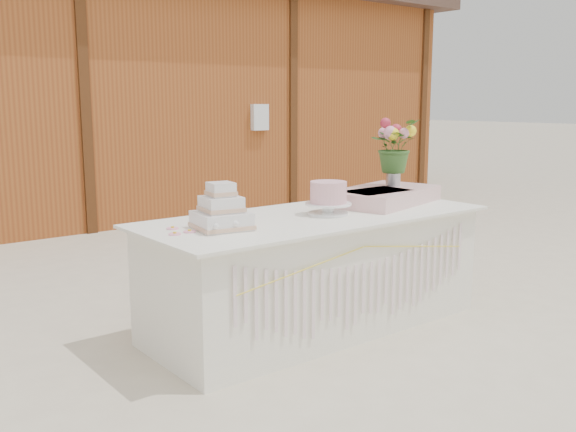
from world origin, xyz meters
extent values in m
plane|color=beige|center=(0.00, 0.00, 0.00)|extent=(80.00, 80.00, 0.00)
cube|color=brown|center=(0.00, 6.00, 1.50)|extent=(12.00, 4.00, 3.00)
cube|color=white|center=(0.00, 0.00, 0.38)|extent=(2.28, 0.88, 0.75)
cube|color=white|center=(0.00, 0.00, 0.76)|extent=(2.40, 1.00, 0.02)
cube|color=white|center=(-0.75, -0.02, 0.82)|extent=(0.34, 0.34, 0.10)
cube|color=#D7A888|center=(-0.75, -0.02, 0.79)|extent=(0.35, 0.35, 0.02)
cube|color=white|center=(-0.75, -0.02, 0.92)|extent=(0.24, 0.24, 0.09)
cube|color=#D7A888|center=(-0.75, -0.02, 0.89)|extent=(0.26, 0.26, 0.02)
cube|color=white|center=(-0.75, -0.02, 1.01)|extent=(0.16, 0.16, 0.08)
cube|color=#D7A888|center=(-0.75, -0.02, 0.98)|extent=(0.17, 0.17, 0.02)
cylinder|color=white|center=(0.07, -0.05, 0.78)|extent=(0.26, 0.26, 0.02)
cylinder|color=white|center=(0.07, -0.05, 0.81)|extent=(0.08, 0.08, 0.05)
cylinder|color=white|center=(0.07, -0.05, 0.84)|extent=(0.31, 0.31, 0.01)
cylinder|color=#F0ADB4|center=(0.07, -0.05, 0.92)|extent=(0.24, 0.24, 0.14)
cube|color=beige|center=(0.71, 0.06, 0.83)|extent=(0.98, 0.71, 0.11)
cylinder|color=#B9B9BE|center=(0.88, 0.13, 0.96)|extent=(0.11, 0.11, 0.15)
imported|color=#376227|center=(0.88, 0.13, 1.23)|extent=(0.43, 0.40, 0.40)
camera|label=1|loc=(-2.74, -3.17, 1.51)|focal=40.00mm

